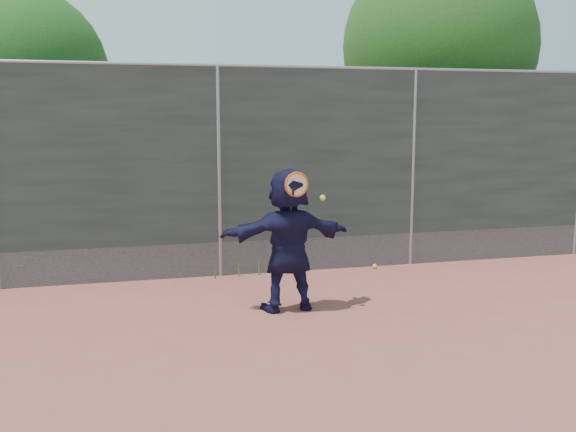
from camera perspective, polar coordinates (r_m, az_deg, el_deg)
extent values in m
plane|color=#9E4C42|center=(6.18, -1.14, -13.04)|extent=(80.00, 80.00, 0.00)
imported|color=#131233|center=(7.61, 0.00, -2.12)|extent=(1.60, 0.55, 1.71)
sphere|color=yellow|center=(9.91, 7.72, -4.44)|extent=(0.07, 0.07, 0.07)
cube|color=#38423D|center=(9.19, -6.18, 5.37)|extent=(20.00, 0.04, 2.50)
cube|color=slate|center=(9.40, -6.03, -3.79)|extent=(20.00, 0.03, 0.50)
cylinder|color=gray|center=(9.20, -6.31, 13.17)|extent=(20.00, 0.05, 0.05)
cylinder|color=gray|center=(9.21, -6.15, 3.82)|extent=(0.06, 0.06, 3.00)
cylinder|color=gray|center=(10.08, 11.02, 4.14)|extent=(0.06, 0.06, 3.00)
torus|color=#DC5114|center=(7.33, 0.77, 2.82)|extent=(0.29, 0.06, 0.29)
cylinder|color=beige|center=(7.33, 0.77, 2.82)|extent=(0.25, 0.04, 0.25)
cylinder|color=black|center=(7.36, 0.35, 1.28)|extent=(0.05, 0.13, 0.33)
sphere|color=yellow|center=(7.53, 3.10, 1.63)|extent=(0.07, 0.07, 0.07)
cylinder|color=#382314|center=(12.72, 12.89, 4.13)|extent=(0.28, 0.28, 2.60)
sphere|color=#23561C|center=(12.75, 13.26, 14.44)|extent=(3.60, 3.60, 3.60)
sphere|color=#23561C|center=(13.23, 15.63, 12.58)|extent=(2.52, 2.52, 2.52)
cylinder|color=#382314|center=(12.26, -22.24, 2.58)|extent=(0.28, 0.28, 2.20)
sphere|color=#23561C|center=(12.22, -22.77, 11.59)|extent=(3.00, 3.00, 3.00)
sphere|color=#23561C|center=(12.33, -19.76, 10.33)|extent=(2.10, 2.10, 2.10)
cone|color=#387226|center=(9.35, -4.39, -4.59)|extent=(0.03, 0.03, 0.26)
cone|color=#387226|center=(9.42, -2.61, -4.35)|extent=(0.03, 0.03, 0.30)
cone|color=#387226|center=(9.28, -6.50, -4.85)|extent=(0.03, 0.03, 0.22)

